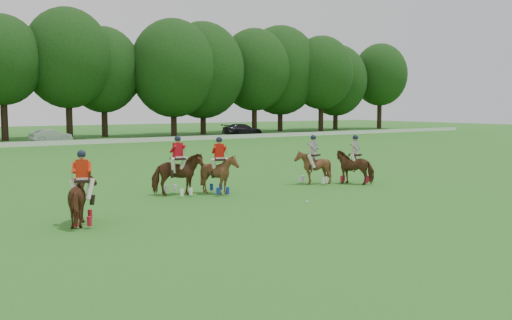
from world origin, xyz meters
TOP-DOWN VIEW (x-y plane):
  - ground at (0.00, 0.00)m, footprint 180.00×180.00m
  - tree_line at (0.26, 48.05)m, footprint 117.98×14.32m
  - boundary_rail at (0.00, 38.00)m, footprint 120.00×0.10m
  - car_mid at (3.15, 42.50)m, footprint 4.11×2.02m
  - car_right at (25.49, 42.50)m, footprint 5.13×2.44m
  - polo_red_a at (-6.25, 2.08)m, footprint 1.40×2.03m
  - polo_red_b at (-1.30, 5.61)m, footprint 1.80×1.57m
  - polo_red_c at (0.25, 4.99)m, footprint 1.71×1.82m
  - polo_stripe_a at (7.07, 4.18)m, footprint 1.74×1.99m
  - polo_stripe_b at (5.31, 5.10)m, footprint 1.80×1.86m
  - polo_ball at (1.88, 1.30)m, footprint 0.09×0.09m

SIDE VIEW (x-z plane):
  - ground at x=0.00m, z-range 0.00..0.00m
  - polo_ball at x=1.88m, z-range 0.00..0.09m
  - boundary_rail at x=0.00m, z-range 0.00..0.44m
  - car_mid at x=3.15m, z-range 0.00..1.30m
  - car_right at x=25.49m, z-range 0.00..1.44m
  - polo_stripe_a at x=7.07m, z-range -0.32..1.95m
  - polo_stripe_b at x=5.31m, z-range -0.32..1.95m
  - polo_red_a at x=-6.25m, z-range -0.32..1.96m
  - polo_red_c at x=0.25m, z-range -0.32..2.02m
  - polo_red_b at x=-1.30m, z-range -0.33..2.09m
  - tree_line at x=0.26m, z-range 0.86..15.60m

